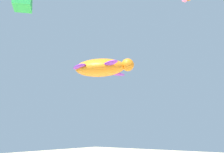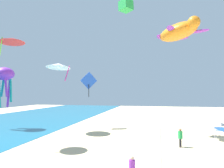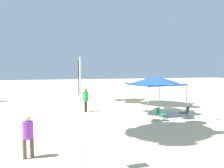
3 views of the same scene
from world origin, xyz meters
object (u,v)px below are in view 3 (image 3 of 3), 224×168
Objects in this scene: folding_chair_near_cooler at (160,113)px; folding_chair_left_of_tent at (185,112)px; canopy_tent at (155,80)px; beach_umbrella at (122,82)px; cooler_box at (211,116)px; person_kite_handler at (28,133)px; banner_flag at (80,105)px; person_watching_sky at (86,98)px.

folding_chair_left_of_tent is at bearing -38.65° from folding_chair_near_cooler.
folding_chair_left_of_tent is (-2.24, -1.07, -2.00)m from canopy_tent.
beach_umbrella is 2.79× the size of folding_chair_near_cooler.
folding_chair_near_cooler is 3.48m from cooler_box.
beach_umbrella is 1.41× the size of person_kite_handler.
banner_flag is (-14.37, 6.71, 0.19)m from beach_umbrella.
folding_chair_near_cooler is 0.51× the size of person_kite_handler.
person_kite_handler reaches higher than cooler_box.
beach_umbrella is 14.98m from person_kite_handler.
beach_umbrella is 5.88m from person_watching_sky.
folding_chair_near_cooler reaches higher than cooler_box.
beach_umbrella is 9.61m from cooler_box.
banner_flag reaches higher than folding_chair_left_of_tent.
folding_chair_left_of_tent is 7.42m from person_watching_sky.
folding_chair_left_of_tent is 1.73m from cooler_box.
person_kite_handler is at bearing 107.01° from cooler_box.
banner_flag is at bearing 119.23° from cooler_box.
beach_umbrella is at bearing 2.46° from canopy_tent.
cooler_box is 9.07m from person_watching_sky.
cooler_box is at bearing 85.01° from folding_chair_left_of_tent.
banner_flag is 2.27× the size of person_kite_handler.
canopy_tent is 1.02× the size of banner_flag.
person_kite_handler reaches higher than folding_chair_near_cooler.
banner_flag is at bearing 101.40° from person_kite_handler.
person_watching_sky is 9.50m from person_kite_handler.
person_watching_sky is at bearing 130.16° from beach_umbrella.
banner_flag reaches higher than folding_chair_near_cooler.
folding_chair_near_cooler is at bearing -122.01° from person_watching_sky.
person_watching_sky is (5.24, 7.35, 0.88)m from cooler_box.
cooler_box is 0.40× the size of person_watching_sky.
cooler_box is (-0.61, -1.59, -0.27)m from folding_chair_left_of_tent.
folding_chair_left_of_tent is 1.10× the size of cooler_box.
canopy_tent reaches higher than folding_chair_left_of_tent.
cooler_box is at bearing -60.77° from banner_flag.
canopy_tent is 1.63× the size of beach_umbrella.
folding_chair_left_of_tent is (-8.37, -1.33, -1.54)m from beach_umbrella.
person_watching_sky reaches higher than folding_chair_near_cooler.
banner_flag is (-5.39, 9.62, 2.00)m from cooler_box.
banner_flag reaches higher than person_watching_sky.
folding_chair_left_of_tent is 0.22× the size of banner_flag.
folding_chair_left_of_tent is at bearing 174.67° from person_kite_handler.
folding_chair_near_cooler is 0.22× the size of banner_flag.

